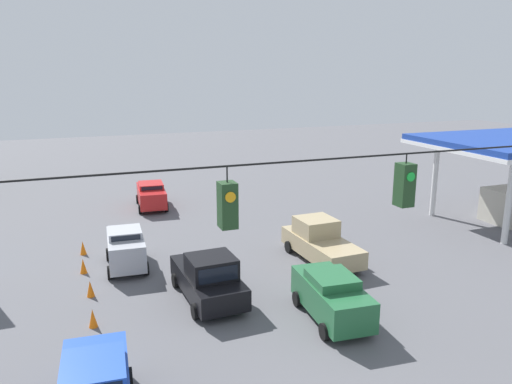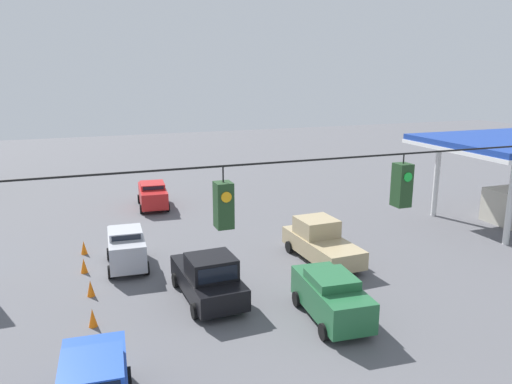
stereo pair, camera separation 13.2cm
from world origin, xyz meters
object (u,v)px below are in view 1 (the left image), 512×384
at_px(overhead_signal_span, 397,272).
at_px(traffic_cone_fourth, 90,289).
at_px(traffic_cone_third, 93,318).
at_px(pickup_truck_black_withflow_mid, 208,278).
at_px(sedan_green_crossing_near, 331,296).
at_px(sedan_silver_withflow_far, 126,248).
at_px(sedan_red_withflow_deep, 151,195).
at_px(traffic_cone_fifth, 83,266).
at_px(traffic_cone_farthest, 83,248).
at_px(pickup_truck_tan_oncoming_far, 320,242).
at_px(traffic_cone_second, 98,351).

height_order(overhead_signal_span, traffic_cone_fourth, overhead_signal_span).
distance_m(traffic_cone_third, traffic_cone_fourth, 2.83).
xyz_separation_m(pickup_truck_black_withflow_mid, sedan_green_crossing_near, (-4.09, 3.41, 0.01)).
height_order(sedan_silver_withflow_far, sedan_red_withflow_deep, sedan_silver_withflow_far).
distance_m(traffic_cone_fourth, traffic_cone_fifth, 2.85).
bearing_deg(overhead_signal_span, traffic_cone_farthest, -70.65).
relative_size(overhead_signal_span, pickup_truck_tan_oncoming_far, 4.10).
xyz_separation_m(sedan_green_crossing_near, traffic_cone_fifth, (9.06, -8.33, -0.61)).
bearing_deg(traffic_cone_second, traffic_cone_farthest, -89.56).
xyz_separation_m(pickup_truck_black_withflow_mid, traffic_cone_fourth, (4.78, -2.07, -0.60)).
bearing_deg(traffic_cone_farthest, pickup_truck_tan_oncoming_far, 155.93).
bearing_deg(sedan_red_withflow_deep, traffic_cone_fourth, 70.41).
height_order(overhead_signal_span, traffic_cone_second, overhead_signal_span).
bearing_deg(sedan_silver_withflow_far, traffic_cone_fifth, 1.71).
distance_m(sedan_red_withflow_deep, traffic_cone_farthest, 9.67).
bearing_deg(traffic_cone_fourth, sedan_red_withflow_deep, -109.59).
xyz_separation_m(pickup_truck_black_withflow_mid, traffic_cone_fifth, (4.97, -4.91, -0.60)).
bearing_deg(traffic_cone_farthest, pickup_truck_black_withflow_mid, 122.71).
xyz_separation_m(traffic_cone_second, traffic_cone_fifth, (0.17, -8.16, 0.00)).
height_order(overhead_signal_span, traffic_cone_farthest, overhead_signal_span).
xyz_separation_m(sedan_green_crossing_near, traffic_cone_second, (8.89, -0.17, -0.61)).
height_order(pickup_truck_tan_oncoming_far, traffic_cone_fifth, pickup_truck_tan_oncoming_far).
relative_size(pickup_truck_tan_oncoming_far, traffic_cone_second, 7.21).
xyz_separation_m(traffic_cone_fourth, traffic_cone_farthest, (0.11, -5.53, 0.00)).
distance_m(pickup_truck_tan_oncoming_far, sedan_silver_withflow_far, 9.91).
relative_size(traffic_cone_second, traffic_cone_fourth, 1.00).
distance_m(traffic_cone_fifth, traffic_cone_farthest, 2.69).
bearing_deg(traffic_cone_fifth, traffic_cone_fourth, 93.81).
height_order(traffic_cone_second, traffic_cone_farthest, same).
height_order(overhead_signal_span, pickup_truck_tan_oncoming_far, overhead_signal_span).
xyz_separation_m(pickup_truck_tan_oncoming_far, traffic_cone_fifth, (11.65, -2.48, -0.60)).
bearing_deg(sedan_red_withflow_deep, sedan_silver_withflow_far, 74.48).
distance_m(pickup_truck_tan_oncoming_far, traffic_cone_farthest, 12.68).
relative_size(traffic_cone_second, traffic_cone_farthest, 1.00).
bearing_deg(traffic_cone_fourth, sedan_green_crossing_near, 148.28).
bearing_deg(overhead_signal_span, traffic_cone_third, -57.33).
relative_size(traffic_cone_third, traffic_cone_fifth, 1.00).
height_order(traffic_cone_third, traffic_cone_fourth, same).
bearing_deg(sedan_green_crossing_near, sedan_red_withflow_deep, -78.37).
relative_size(sedan_silver_withflow_far, sedan_red_withflow_deep, 0.86).
xyz_separation_m(pickup_truck_black_withflow_mid, traffic_cone_third, (4.83, 0.76, -0.60)).
height_order(sedan_silver_withflow_far, traffic_cone_farthest, sedan_silver_withflow_far).
distance_m(traffic_cone_second, traffic_cone_fifth, 8.16).
xyz_separation_m(overhead_signal_span, traffic_cone_fourth, (6.32, -12.76, -4.89)).
bearing_deg(sedan_silver_withflow_far, overhead_signal_span, 105.81).
bearing_deg(traffic_cone_farthest, sedan_red_withflow_deep, -121.27).
distance_m(traffic_cone_second, traffic_cone_farthest, 10.85).
height_order(sedan_red_withflow_deep, traffic_cone_farthest, sedan_red_withflow_deep).
distance_m(pickup_truck_tan_oncoming_far, sedan_green_crossing_near, 6.40).
relative_size(pickup_truck_tan_oncoming_far, traffic_cone_third, 7.21).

